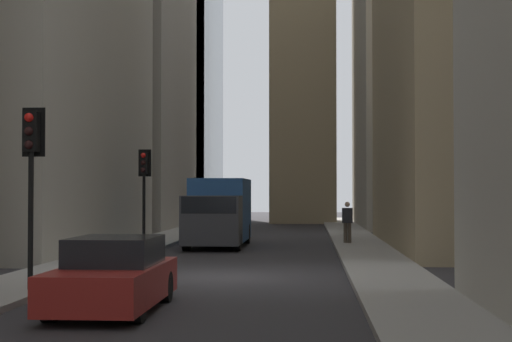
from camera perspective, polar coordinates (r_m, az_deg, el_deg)
The scene contains 10 objects.
ground_plane at distance 21.57m, azimuth -2.51°, elevation -7.61°, with size 135.00×135.00×0.00m, color #302D30.
sidewalk_right at distance 22.51m, azimuth -14.06°, elevation -7.14°, with size 90.00×2.20×0.14m, color gray.
sidewalk_left at distance 21.54m, azimuth 9.58°, elevation -7.42°, with size 90.00×2.20×0.14m, color gray.
building_left_far at distance 53.69m, azimuth 12.74°, elevation 8.32°, with size 14.79×10.00×22.84m.
delivery_truck at distance 33.02m, azimuth -2.72°, elevation -2.95°, with size 6.46×2.25×2.84m.
sedan_red at distance 15.62m, azimuth -10.24°, elevation -7.48°, with size 4.30×1.78×1.42m.
traffic_light_foreground at distance 18.22m, azimuth -15.89°, elevation 1.11°, with size 0.43×0.52×4.04m.
traffic_light_midblock at distance 32.26m, azimuth -8.07°, elevation -0.26°, with size 0.43×0.52×3.88m.
pedestrian at distance 33.70m, azimuth 6.59°, elevation -3.55°, with size 0.26×0.44×1.73m.
discarded_bottle at distance 24.89m, azimuth -10.19°, elevation -6.20°, with size 0.07×0.07×0.27m.
Camera 1 is at (-21.31, -2.37, 2.30)m, focal length 55.55 mm.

